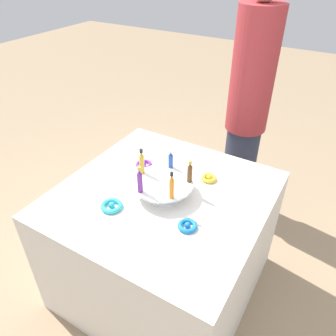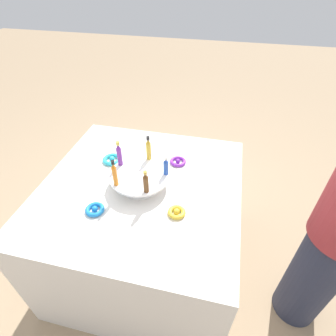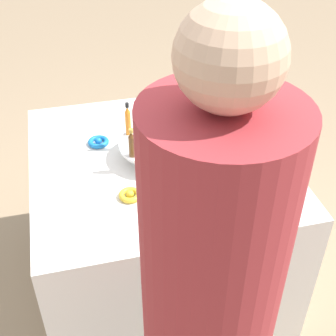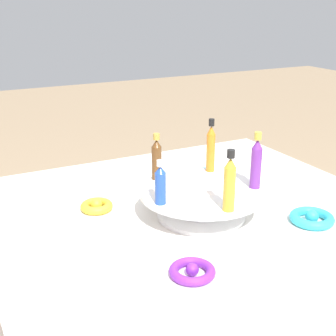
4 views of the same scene
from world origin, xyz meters
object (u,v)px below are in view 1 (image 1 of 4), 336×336
at_px(bottle_blue, 171,160).
at_px(display_stand, 163,186).
at_px(ribbon_bow_blue, 187,226).
at_px(bottle_brown, 190,172).
at_px(bottle_gold, 142,162).
at_px(person_figure, 248,109).
at_px(ribbon_bow_gold, 209,178).
at_px(bottle_orange, 172,186).
at_px(ribbon_bow_purple, 144,164).
at_px(bottle_purple, 140,180).
at_px(ribbon_bow_teal, 112,206).

bearing_deg(bottle_blue, display_stand, 103.39).
bearing_deg(bottle_blue, ribbon_bow_blue, 131.92).
bearing_deg(bottle_brown, bottle_gold, 13.39).
bearing_deg(person_figure, ribbon_bow_gold, 10.27).
bearing_deg(bottle_orange, person_figure, -89.92).
xyz_separation_m(display_stand, ribbon_bow_blue, (-0.22, 0.15, -0.03)).
relative_size(bottle_orange, ribbon_bow_blue, 1.62).
relative_size(bottle_orange, ribbon_bow_purple, 1.56).
distance_m(display_stand, ribbon_bow_purple, 0.27).
xyz_separation_m(display_stand, ribbon_bow_purple, (0.22, -0.15, -0.03)).
distance_m(bottle_purple, ribbon_bow_teal, 0.19).
height_order(bottle_orange, bottle_blue, bottle_orange).
relative_size(bottle_blue, ribbon_bow_teal, 0.97).
bearing_deg(bottle_orange, bottle_blue, -58.61).
height_order(display_stand, bottle_gold, bottle_gold).
bearing_deg(ribbon_bow_teal, bottle_blue, -109.27).
relative_size(bottle_brown, bottle_blue, 1.17).
height_order(bottle_gold, bottle_purple, bottle_purple).
distance_m(ribbon_bow_purple, ribbon_bow_gold, 0.38).
relative_size(bottle_brown, ribbon_bow_purple, 1.31).
bearing_deg(person_figure, display_stand, 0.00).
distance_m(bottle_orange, ribbon_bow_gold, 0.34).
bearing_deg(ribbon_bow_blue, ribbon_bow_gold, -79.57).
distance_m(display_stand, bottle_orange, 0.16).
relative_size(display_stand, bottle_orange, 2.13).
relative_size(display_stand, ribbon_bow_gold, 3.70).
relative_size(display_stand, ribbon_bow_blue, 3.45).
bearing_deg(bottle_gold, bottle_brown, -166.61).
bearing_deg(ribbon_bow_blue, bottle_orange, -28.84).
height_order(bottle_brown, ribbon_bow_purple, bottle_brown).
bearing_deg(display_stand, bottle_purple, 67.39).
bearing_deg(ribbon_bow_blue, person_figure, -83.58).
height_order(bottle_purple, ribbon_bow_gold, bottle_purple).
xyz_separation_m(bottle_brown, ribbon_bow_teal, (0.26, 0.29, -0.12)).
xyz_separation_m(bottle_gold, ribbon_bow_blue, (-0.35, 0.16, -0.13)).
distance_m(bottle_blue, bottle_purple, 0.25).
distance_m(bottle_gold, bottle_purple, 0.15).
bearing_deg(bottle_blue, person_figure, -99.00).
bearing_deg(bottle_gold, person_figure, -103.85).
distance_m(bottle_gold, ribbon_bow_gold, 0.38).
height_order(bottle_orange, ribbon_bow_gold, bottle_orange).
distance_m(display_stand, bottle_purple, 0.16).
distance_m(bottle_brown, bottle_purple, 0.25).
distance_m(display_stand, person_figure, 0.95).
bearing_deg(bottle_brown, ribbon_bow_purple, -14.14).
relative_size(bottle_blue, person_figure, 0.06).
height_order(bottle_brown, bottle_purple, bottle_purple).
xyz_separation_m(ribbon_bow_blue, person_figure, (0.12, -1.09, 0.11)).
bearing_deg(ribbon_bow_gold, bottle_gold, 36.63).
bearing_deg(person_figure, ribbon_bow_purple, -16.11).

